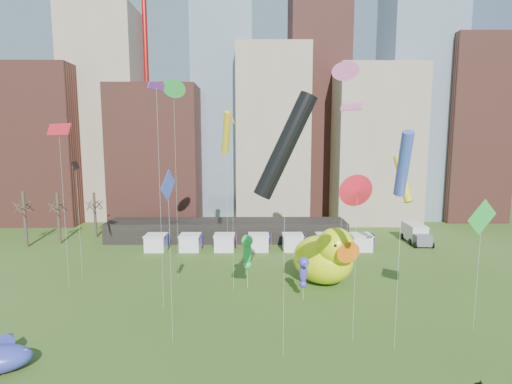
{
  "coord_description": "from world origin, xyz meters",
  "views": [
    {
      "loc": [
        0.2,
        -18.79,
        15.84
      ],
      "look_at": [
        0.43,
        10.36,
        12.0
      ],
      "focal_mm": 27.0,
      "sensor_mm": 36.0,
      "label": 1
    }
  ],
  "objects_px": {
    "small_duck": "(335,261)",
    "box_truck": "(416,233)",
    "big_duck": "(325,256)",
    "seahorse_purple": "(303,270)",
    "seahorse_green": "(247,249)"
  },
  "relations": [
    {
      "from": "big_duck",
      "to": "seahorse_purple",
      "type": "bearing_deg",
      "value": -146.94
    },
    {
      "from": "big_duck",
      "to": "small_duck",
      "type": "distance_m",
      "value": 4.46
    },
    {
      "from": "big_duck",
      "to": "small_duck",
      "type": "bearing_deg",
      "value": 39.61
    },
    {
      "from": "seahorse_purple",
      "to": "seahorse_green",
      "type": "bearing_deg",
      "value": 143.8
    },
    {
      "from": "box_truck",
      "to": "big_duck",
      "type": "bearing_deg",
      "value": -133.43
    },
    {
      "from": "big_duck",
      "to": "seahorse_purple",
      "type": "distance_m",
      "value": 5.57
    },
    {
      "from": "small_duck",
      "to": "seahorse_purple",
      "type": "height_order",
      "value": "seahorse_purple"
    },
    {
      "from": "box_truck",
      "to": "small_duck",
      "type": "bearing_deg",
      "value": -137.01
    },
    {
      "from": "small_duck",
      "to": "box_truck",
      "type": "distance_m",
      "value": 20.9
    },
    {
      "from": "seahorse_purple",
      "to": "big_duck",
      "type": "bearing_deg",
      "value": 48.91
    },
    {
      "from": "seahorse_green",
      "to": "seahorse_purple",
      "type": "relative_size",
      "value": 1.33
    },
    {
      "from": "big_duck",
      "to": "seahorse_purple",
      "type": "xyz_separation_m",
      "value": [
        -3.05,
        -4.66,
        0.07
      ]
    },
    {
      "from": "seahorse_green",
      "to": "seahorse_purple",
      "type": "bearing_deg",
      "value": -17.08
    },
    {
      "from": "seahorse_green",
      "to": "box_truck",
      "type": "relative_size",
      "value": 0.88
    },
    {
      "from": "big_duck",
      "to": "seahorse_green",
      "type": "bearing_deg",
      "value": 166.85
    }
  ]
}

